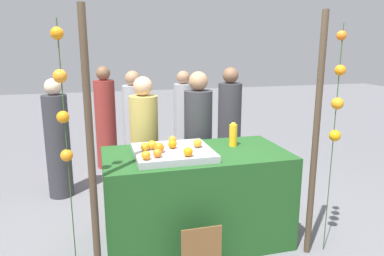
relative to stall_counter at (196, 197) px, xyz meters
The scene contains 25 objects.
ground_plane 0.45m from the stall_counter, ahead, with size 24.00×24.00×0.00m, color slate.
stall_counter is the anchor object (origin of this frame).
orange_tray 0.53m from the stall_counter, 169.05° to the right, with size 0.69×0.63×0.06m, color #9EA0A5.
orange_0 0.72m from the stall_counter, 148.84° to the right, with size 0.07×0.07×0.07m, color orange.
orange_1 0.67m from the stall_counter, 163.67° to the right, with size 0.09×0.09×0.09m, color orange.
orange_2 0.68m from the stall_counter, behind, with size 0.08×0.08×0.08m, color orange.
orange_3 0.59m from the stall_counter, 144.01° to the left, with size 0.08×0.08×0.08m, color orange.
orange_4 0.55m from the stall_counter, 89.40° to the right, with size 0.08×0.08×0.08m, color orange.
orange_5 0.59m from the stall_counter, behind, with size 0.08×0.08×0.08m, color orange.
orange_6 0.80m from the stall_counter, 150.68° to the right, with size 0.08×0.08×0.08m, color orange.
orange_7 0.63m from the stall_counter, 118.03° to the right, with size 0.08×0.08×0.08m, color orange.
orange_8 0.73m from the stall_counter, behind, with size 0.07×0.07×0.07m, color orange.
juice_bottle 0.70m from the stall_counter, 16.01° to the left, with size 0.08×0.08×0.23m.
chalkboard_sign 0.68m from the stall_counter, 102.00° to the right, with size 0.33×0.03×0.48m.
vendor_left 0.89m from the stall_counter, 116.89° to the left, with size 0.31×0.31×1.54m.
vendor_right 0.84m from the stall_counter, 72.63° to the left, with size 0.32×0.32×1.58m.
crowd_person_0 2.59m from the stall_counter, 106.81° to the left, with size 0.31×0.31×1.56m.
crowd_person_1 2.02m from the stall_counter, 100.49° to the left, with size 0.31×0.31×1.52m.
crowd_person_2 2.31m from the stall_counter, 79.18° to the left, with size 0.30×0.30×1.49m.
crowd_person_3 2.02m from the stall_counter, 132.66° to the left, with size 0.30×0.30×1.48m.
crowd_person_4 1.71m from the stall_counter, 58.53° to the left, with size 0.32×0.32×1.58m.
canopy_post_left 1.22m from the stall_counter, 152.91° to the right, with size 0.06×0.06×2.15m, color #473828.
canopy_post_right 1.22m from the stall_counter, 27.09° to the right, with size 0.06×0.06×2.15m, color #473828.
garland_strand_left 1.61m from the stall_counter, 155.68° to the right, with size 0.10×0.10×2.04m.
garland_strand_right 1.56m from the stall_counter, 23.81° to the right, with size 0.10×0.11×2.04m.
Camera 1 is at (-0.88, -3.11, 1.87)m, focal length 33.89 mm.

